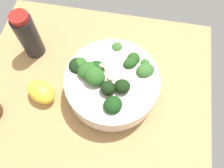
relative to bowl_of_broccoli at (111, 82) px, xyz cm
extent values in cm
cube|color=tan|center=(-4.36, 4.50, -6.63)|extent=(57.87, 57.87, 3.78)
cylinder|color=silver|center=(-0.14, -0.27, -3.88)|extent=(11.76, 11.76, 1.73)
cylinder|color=silver|center=(-0.14, -0.27, -0.42)|extent=(21.39, 21.39, 5.19)
cylinder|color=beige|center=(-0.14, -0.27, 1.78)|extent=(18.67, 18.67, 0.80)
cylinder|color=#4A8F3C|center=(0.39, 5.48, 1.10)|extent=(1.81, 1.91, 1.62)
ellipsoid|color=#2D6023|center=(0.39, 5.48, 3.03)|extent=(6.47, 6.56, 5.42)
cylinder|color=#2F662B|center=(5.55, -4.18, 0.83)|extent=(1.68, 1.82, 1.37)
ellipsoid|color=#23511C|center=(5.55, -4.18, 2.24)|extent=(4.90, 4.13, 4.22)
cylinder|color=#4A8F3C|center=(5.06, -6.87, -0.03)|extent=(1.31, 1.27, 1.49)
ellipsoid|color=#2D6023|center=(5.06, -6.87, 1.45)|extent=(4.08, 4.32, 3.31)
cylinder|color=#3C7A32|center=(8.30, 0.23, -0.04)|extent=(1.37, 1.27, 1.70)
ellipsoid|color=#386B2B|center=(8.30, 0.23, 1.56)|extent=(4.18, 4.64, 3.53)
cylinder|color=#3C7A32|center=(-3.19, 0.07, 1.65)|extent=(1.48, 1.49, 1.61)
ellipsoid|color=black|center=(-3.19, 0.07, 3.39)|extent=(4.42, 4.08, 4.55)
cylinder|color=#2F662B|center=(1.55, 3.72, 0.78)|extent=(1.72, 1.59, 1.73)
ellipsoid|color=#194216|center=(1.55, 3.72, 2.45)|extent=(5.43, 5.85, 4.79)
cylinder|color=#3C7A32|center=(-2.21, -2.81, 1.63)|extent=(1.57, 1.68, 1.59)
ellipsoid|color=black|center=(-2.21, -2.81, 3.31)|extent=(3.43, 4.23, 3.65)
cylinder|color=#589D47|center=(1.59, 7.88, 0.40)|extent=(1.89, 2.04, 1.30)
ellipsoid|color=black|center=(1.59, 7.88, 2.00)|extent=(6.47, 6.28, 5.22)
cylinder|color=#2F662B|center=(1.77, 7.53, 0.54)|extent=(2.05, 1.94, 1.30)
ellipsoid|color=#2D6023|center=(1.77, 7.53, 2.14)|extent=(4.61, 5.20, 5.00)
cylinder|color=#4A8F3C|center=(-6.49, -1.59, 0.78)|extent=(2.23, 2.05, 1.89)
ellipsoid|color=#194216|center=(-6.49, -1.59, 2.76)|extent=(5.68, 5.61, 3.67)
cylinder|color=#2F662B|center=(3.04, -7.31, 0.48)|extent=(1.68, 1.81, 1.35)
ellipsoid|color=#386B2B|center=(3.04, -7.31, 2.13)|extent=(5.90, 6.51, 5.21)
cylinder|color=#2F662B|center=(4.26, -3.70, 0.90)|extent=(1.35, 1.43, 1.63)
ellipsoid|color=#23511C|center=(4.26, -3.70, 2.51)|extent=(4.64, 4.87, 3.65)
cylinder|color=#589D47|center=(-1.00, 3.40, 1.50)|extent=(2.10, 2.06, 1.80)
ellipsoid|color=#2D6023|center=(-1.00, 3.40, 3.56)|extent=(6.23, 6.94, 4.81)
ellipsoid|color=#DBBC84|center=(-0.25, 0.14, 3.08)|extent=(1.84, 1.07, 0.77)
ellipsoid|color=#DBBC84|center=(-0.30, -0.23, 2.28)|extent=(1.93, 1.93, 1.21)
ellipsoid|color=#DBBC84|center=(1.86, 2.06, 3.73)|extent=(1.43, 1.96, 0.93)
ellipsoid|color=yellow|center=(-4.12, 15.98, -2.41)|extent=(7.72, 8.68, 4.67)
cylinder|color=black|center=(7.93, 21.99, 1.36)|extent=(5.10, 5.10, 12.21)
cylinder|color=maroon|center=(7.93, 21.99, 8.13)|extent=(4.31, 4.31, 1.33)
camera|label=1|loc=(-23.02, -4.42, 47.67)|focal=37.23mm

